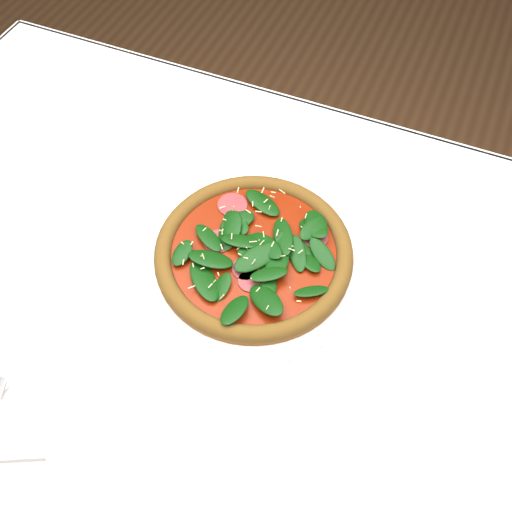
% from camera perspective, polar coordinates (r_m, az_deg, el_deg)
% --- Properties ---
extents(ground, '(6.00, 6.00, 0.00)m').
position_cam_1_polar(ground, '(1.46, -2.75, -18.43)').
color(ground, brown).
rests_on(ground, ground).
extents(dining_table, '(1.21, 0.81, 0.75)m').
position_cam_1_polar(dining_table, '(0.86, -4.48, -6.46)').
color(dining_table, white).
rests_on(dining_table, ground).
extents(plate, '(0.31, 0.31, 0.01)m').
position_cam_1_polar(plate, '(0.79, -0.23, -0.25)').
color(plate, white).
rests_on(plate, dining_table).
extents(pizza, '(0.32, 0.32, 0.03)m').
position_cam_1_polar(pizza, '(0.77, -0.24, 0.50)').
color(pizza, '#985924').
rests_on(pizza, plate).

